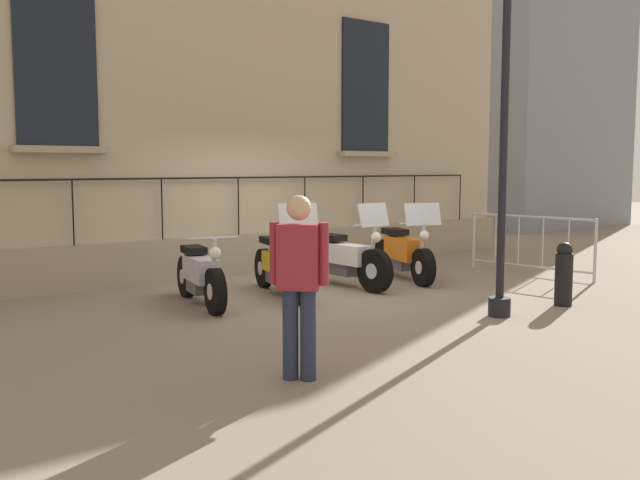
{
  "coord_description": "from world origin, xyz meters",
  "views": [
    {
      "loc": [
        8.53,
        -6.41,
        1.89
      ],
      "look_at": [
        0.21,
        0.0,
        0.8
      ],
      "focal_mm": 39.83,
      "sensor_mm": 36.0,
      "label": 1
    }
  ],
  "objects_px": {
    "motorcycle_white": "(345,259)",
    "crowd_barrier": "(530,243)",
    "lamppost": "(506,70)",
    "motorcycle_orange": "(404,254)",
    "pedestrian_standing": "(299,277)",
    "motorcycle_silver": "(200,276)",
    "bollard": "(564,274)",
    "motorcycle_yellow": "(281,267)"
  },
  "relations": [
    {
      "from": "motorcycle_yellow",
      "to": "lamppost",
      "type": "distance_m",
      "value": 4.14
    },
    {
      "from": "pedestrian_standing",
      "to": "crowd_barrier",
      "type": "bearing_deg",
      "value": 110.26
    },
    {
      "from": "motorcycle_yellow",
      "to": "motorcycle_orange",
      "type": "height_order",
      "value": "motorcycle_yellow"
    },
    {
      "from": "motorcycle_silver",
      "to": "pedestrian_standing",
      "type": "distance_m",
      "value": 3.73
    },
    {
      "from": "motorcycle_white",
      "to": "pedestrian_standing",
      "type": "relative_size",
      "value": 1.28
    },
    {
      "from": "motorcycle_silver",
      "to": "motorcycle_white",
      "type": "bearing_deg",
      "value": 89.29
    },
    {
      "from": "motorcycle_silver",
      "to": "crowd_barrier",
      "type": "height_order",
      "value": "crowd_barrier"
    },
    {
      "from": "motorcycle_orange",
      "to": "pedestrian_standing",
      "type": "height_order",
      "value": "pedestrian_standing"
    },
    {
      "from": "motorcycle_white",
      "to": "lamppost",
      "type": "relative_size",
      "value": 0.43
    },
    {
      "from": "lamppost",
      "to": "motorcycle_orange",
      "type": "bearing_deg",
      "value": 158.88
    },
    {
      "from": "motorcycle_yellow",
      "to": "motorcycle_white",
      "type": "xyz_separation_m",
      "value": [
        -0.04,
        1.24,
        0.01
      ]
    },
    {
      "from": "motorcycle_white",
      "to": "lamppost",
      "type": "xyz_separation_m",
      "value": [
        2.92,
        0.13,
        2.63
      ]
    },
    {
      "from": "motorcycle_yellow",
      "to": "crowd_barrier",
      "type": "height_order",
      "value": "motorcycle_yellow"
    },
    {
      "from": "motorcycle_orange",
      "to": "crowd_barrier",
      "type": "height_order",
      "value": "motorcycle_orange"
    },
    {
      "from": "motorcycle_silver",
      "to": "lamppost",
      "type": "xyz_separation_m",
      "value": [
        2.95,
        2.66,
        2.67
      ]
    },
    {
      "from": "crowd_barrier",
      "to": "bollard",
      "type": "relative_size",
      "value": 2.71
    },
    {
      "from": "motorcycle_orange",
      "to": "crowd_barrier",
      "type": "bearing_deg",
      "value": 65.06
    },
    {
      "from": "motorcycle_white",
      "to": "crowd_barrier",
      "type": "height_order",
      "value": "motorcycle_white"
    },
    {
      "from": "motorcycle_white",
      "to": "pedestrian_standing",
      "type": "xyz_separation_m",
      "value": [
        3.54,
        -3.45,
        0.49
      ]
    },
    {
      "from": "motorcycle_silver",
      "to": "pedestrian_standing",
      "type": "xyz_separation_m",
      "value": [
        3.58,
        -0.93,
        0.53
      ]
    },
    {
      "from": "motorcycle_yellow",
      "to": "bollard",
      "type": "height_order",
      "value": "motorcycle_yellow"
    },
    {
      "from": "motorcycle_silver",
      "to": "motorcycle_white",
      "type": "distance_m",
      "value": 2.53
    },
    {
      "from": "motorcycle_white",
      "to": "lamppost",
      "type": "bearing_deg",
      "value": 2.63
    },
    {
      "from": "motorcycle_silver",
      "to": "pedestrian_standing",
      "type": "height_order",
      "value": "pedestrian_standing"
    },
    {
      "from": "bollard",
      "to": "pedestrian_standing",
      "type": "xyz_separation_m",
      "value": [
        0.53,
        -4.83,
        0.49
      ]
    },
    {
      "from": "lamppost",
      "to": "pedestrian_standing",
      "type": "height_order",
      "value": "lamppost"
    },
    {
      "from": "motorcycle_white",
      "to": "pedestrian_standing",
      "type": "distance_m",
      "value": 4.97
    },
    {
      "from": "motorcycle_white",
      "to": "motorcycle_silver",
      "type": "bearing_deg",
      "value": -90.71
    },
    {
      "from": "crowd_barrier",
      "to": "pedestrian_standing",
      "type": "distance_m",
      "value": 7.27
    },
    {
      "from": "motorcycle_silver",
      "to": "lamppost",
      "type": "bearing_deg",
      "value": 42.06
    },
    {
      "from": "motorcycle_yellow",
      "to": "bollard",
      "type": "bearing_deg",
      "value": 41.31
    },
    {
      "from": "crowd_barrier",
      "to": "bollard",
      "type": "xyz_separation_m",
      "value": [
        1.98,
        -1.98,
        -0.13
      ]
    },
    {
      "from": "crowd_barrier",
      "to": "pedestrian_standing",
      "type": "relative_size",
      "value": 1.44
    },
    {
      "from": "motorcycle_white",
      "to": "motorcycle_orange",
      "type": "height_order",
      "value": "motorcycle_white"
    },
    {
      "from": "lamppost",
      "to": "motorcycle_silver",
      "type": "bearing_deg",
      "value": -137.94
    },
    {
      "from": "motorcycle_silver",
      "to": "motorcycle_orange",
      "type": "distance_m",
      "value": 3.77
    },
    {
      "from": "motorcycle_white",
      "to": "motorcycle_orange",
      "type": "distance_m",
      "value": 1.24
    },
    {
      "from": "motorcycle_yellow",
      "to": "motorcycle_white",
      "type": "distance_m",
      "value": 1.24
    },
    {
      "from": "motorcycle_yellow",
      "to": "motorcycle_white",
      "type": "bearing_deg",
      "value": 91.82
    },
    {
      "from": "motorcycle_silver",
      "to": "motorcycle_orange",
      "type": "relative_size",
      "value": 0.97
    },
    {
      "from": "pedestrian_standing",
      "to": "motorcycle_silver",
      "type": "bearing_deg",
      "value": 165.47
    },
    {
      "from": "motorcycle_silver",
      "to": "motorcycle_white",
      "type": "relative_size",
      "value": 0.94
    }
  ]
}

